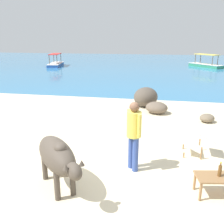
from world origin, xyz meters
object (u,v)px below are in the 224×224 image
low_bench_table (216,179)px  deck_chair_far (199,141)px  person_standing (134,131)px  cow (57,156)px  boat_green (206,64)px  boat_blue (56,64)px  bottle (220,170)px

low_bench_table → deck_chair_far: deck_chair_far is taller
person_standing → cow: bearing=177.6°
low_bench_table → boat_green: size_ratio=0.23×
person_standing → low_bench_table: bearing=-61.3°
low_bench_table → boat_blue: size_ratio=0.22×
cow → low_bench_table: size_ratio=2.06×
low_bench_table → boat_blue: boat_blue is taller
boat_blue → person_standing: bearing=-164.2°
bottle → cow: bearing=-173.8°
person_standing → boat_green: person_standing is taller
low_bench_table → person_standing: size_ratio=0.51×
cow → boat_blue: 22.57m
boat_green → deck_chair_far: bearing=130.0°
cow → deck_chair_far: bearing=83.7°
bottle → person_standing: 1.90m
low_bench_table → boat_blue: bearing=110.5°
person_standing → boat_blue: bearing=78.9°
boat_blue → low_bench_table: bearing=-161.3°
low_bench_table → person_standing: person_standing is taller
cow → deck_chair_far: (3.00, 2.07, -0.33)m
cow → bottle: 3.15m
boat_green → person_standing: bearing=126.5°
low_bench_table → bottle: 0.19m
cow → bottle: bearing=55.3°
deck_chair_far → boat_green: (3.57, 20.76, -0.13)m
bottle → person_standing: bearing=158.4°
cow → person_standing: person_standing is taller
low_bench_table → boat_green: (3.50, 22.51, -0.10)m
bottle → deck_chair_far: (-0.12, 1.73, -0.15)m
bottle → person_standing: (-1.72, 0.68, 0.42)m
low_bench_table → bottle: (0.05, 0.02, 0.19)m
deck_chair_far → boat_blue: size_ratio=0.21×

